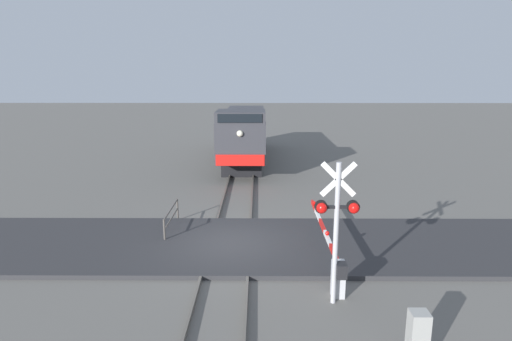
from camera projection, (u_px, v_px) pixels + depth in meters
name	position (u px, v px, depth m)	size (l,w,h in m)	color
ground_plane	(230.00, 246.00, 15.50)	(160.00, 160.00, 0.00)	#605E59
rail_track_left	(210.00, 244.00, 15.49)	(0.08, 80.00, 0.15)	#59544C
rail_track_right	(249.00, 244.00, 15.48)	(0.08, 80.00, 0.15)	#59544C
road_surface	(230.00, 244.00, 15.48)	(36.00, 5.30, 0.16)	#2D2D30
locomotive	(244.00, 132.00, 30.50)	(2.93, 14.31, 4.08)	black
crossing_signal	(337.00, 218.00, 11.12)	(1.18, 0.33, 3.99)	#ADADB2
crossing_gate	(332.00, 257.00, 12.80)	(0.36, 6.57, 1.18)	silver
utility_cabinet	(418.00, 337.00, 9.14)	(0.41, 0.39, 1.21)	#999993
guard_railing	(171.00, 216.00, 16.90)	(0.08, 2.67, 0.95)	#4C4742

